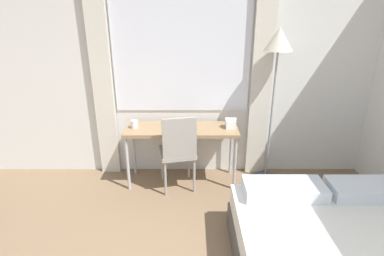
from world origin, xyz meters
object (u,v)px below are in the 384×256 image
Objects in this scene: desk_chair at (178,149)px; mug at (134,124)px; standing_lamp at (277,55)px; telephone at (230,123)px; book at (182,127)px; desk at (181,133)px.

desk_chair is 9.84× the size of mug.
telephone is at bearing -174.54° from standing_lamp.
standing_lamp is 14.14× the size of telephone.
desk_chair reaches higher than book.
mug reaches higher than desk.
standing_lamp is (1.07, 0.05, 0.90)m from desk.
desk_chair is at bearing -99.74° from desk.
telephone is (0.62, 0.20, 0.24)m from desk_chair.
book is (-0.58, 0.01, -0.04)m from telephone.
standing_lamp is at bearing 5.46° from telephone.
mug is (-0.56, -0.01, 0.11)m from desk.
standing_lamp is 1.35m from book.
mug is (-1.63, -0.05, -0.79)m from standing_lamp.
desk_chair is 1.53m from standing_lamp.
book is at bearing -177.79° from standing_lamp.
mug is at bearing -178.09° from standing_lamp.
standing_lamp is 0.93m from telephone.
telephone is at bearing 6.27° from desk_chair.
mug is (-1.14, -0.01, -0.01)m from telephone.
mug is (-0.57, -0.01, 0.04)m from book.
desk is 0.08m from book.
telephone is at bearing -0.56° from book.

